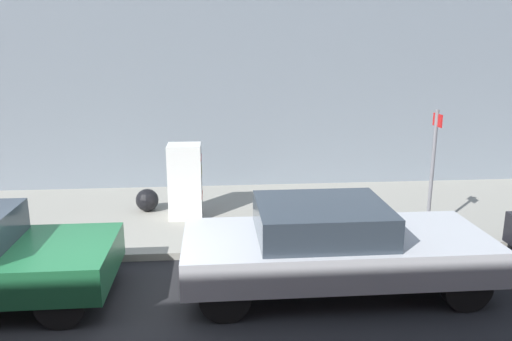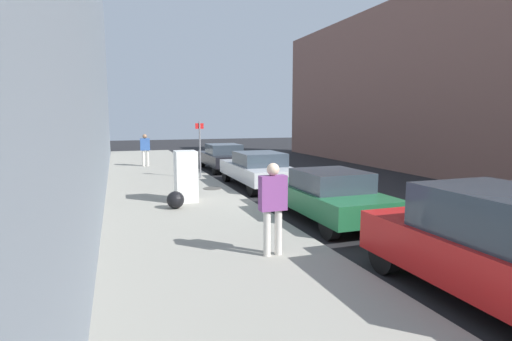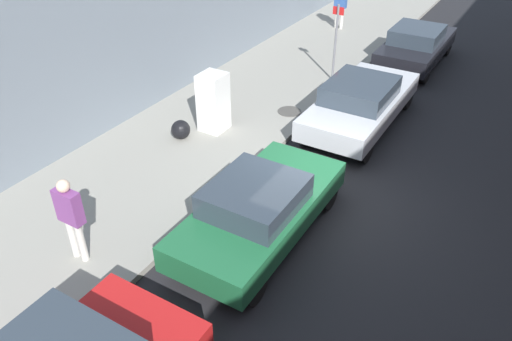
# 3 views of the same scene
# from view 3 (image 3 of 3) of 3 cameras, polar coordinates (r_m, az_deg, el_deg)

# --- Properties ---
(ground_plane) EXTENTS (80.00, 80.00, 0.00)m
(ground_plane) POSITION_cam_3_polar(r_m,az_deg,el_deg) (11.45, 7.81, -3.20)
(ground_plane) COLOR black
(sidewalk_slab) EXTENTS (4.41, 44.00, 0.14)m
(sidewalk_slab) POSITION_cam_3_polar(r_m,az_deg,el_deg) (13.20, -8.63, 2.52)
(sidewalk_slab) COLOR gray
(sidewalk_slab) RESTS_ON ground
(discarded_refrigerator) EXTENTS (0.66, 0.71, 1.60)m
(discarded_refrigerator) POSITION_cam_3_polar(r_m,az_deg,el_deg) (13.53, -4.90, 7.79)
(discarded_refrigerator) COLOR white
(discarded_refrigerator) RESTS_ON sidewalk_slab
(manhole_cover) EXTENTS (0.70, 0.70, 0.02)m
(manhole_cover) POSITION_cam_3_polar(r_m,az_deg,el_deg) (14.79, 3.85, 6.76)
(manhole_cover) COLOR #47443F
(manhole_cover) RESTS_ON sidewalk_slab
(street_sign_post) EXTENTS (0.36, 0.07, 2.46)m
(street_sign_post) POSITION_cam_3_polar(r_m,az_deg,el_deg) (16.62, 9.10, 14.64)
(street_sign_post) COLOR slate
(street_sign_post) RESTS_ON sidewalk_slab
(trash_bag) EXTENTS (0.51, 0.51, 0.51)m
(trash_bag) POSITION_cam_3_polar(r_m,az_deg,el_deg) (13.42, -8.60, 4.65)
(trash_bag) COLOR black
(trash_bag) RESTS_ON sidewalk_slab
(pedestrian_walking_far) EXTENTS (0.52, 0.24, 1.78)m
(pedestrian_walking_far) POSITION_cam_3_polar(r_m,az_deg,el_deg) (9.60, -20.45, -4.68)
(pedestrian_walking_far) COLOR beige
(pedestrian_walking_far) RESTS_ON sidewalk_slab
(pedestrian_standing_near) EXTENTS (0.50, 0.23, 1.74)m
(pedestrian_standing_near) POSITION_cam_3_polar(r_m,az_deg,el_deg) (22.02, 9.63, 18.26)
(pedestrian_standing_near) COLOR beige
(pedestrian_standing_near) RESTS_ON sidewalk_slab
(parked_sedan_green) EXTENTS (1.84, 4.31, 1.38)m
(parked_sedan_green) POSITION_cam_3_polar(r_m,az_deg,el_deg) (9.89, 0.37, -4.36)
(parked_sedan_green) COLOR #1E6038
(parked_sedan_green) RESTS_ON ground
(parked_sedan_silver) EXTENTS (1.89, 4.72, 1.41)m
(parked_sedan_silver) POSITION_cam_3_polar(r_m,az_deg,el_deg) (14.25, 11.89, 7.68)
(parked_sedan_silver) COLOR silver
(parked_sedan_silver) RESTS_ON ground
(parked_sedan_dark) EXTENTS (1.82, 4.32, 1.39)m
(parked_sedan_dark) POSITION_cam_3_polar(r_m,az_deg,el_deg) (19.18, 17.84, 13.51)
(parked_sedan_dark) COLOR black
(parked_sedan_dark) RESTS_ON ground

